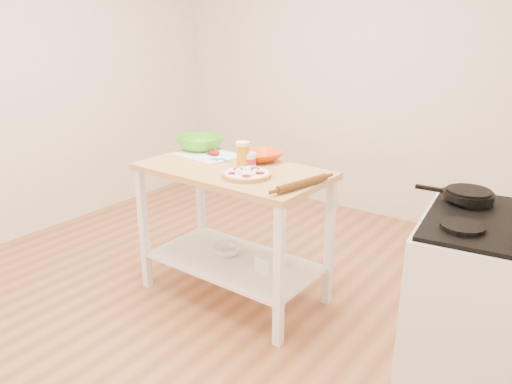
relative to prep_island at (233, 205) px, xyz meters
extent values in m
cube|color=#AC693F|center=(-0.09, -0.26, -0.66)|extent=(4.00, 4.50, 0.02)
cube|color=beige|center=(-0.09, 2.00, 0.70)|extent=(4.00, 0.02, 2.70)
cube|color=beige|center=(-2.10, -0.26, 0.70)|extent=(0.02, 4.50, 2.70)
cube|color=tan|center=(0.00, 0.00, 0.23)|extent=(1.21, 0.68, 0.04)
cube|color=white|center=(0.00, 0.00, -0.40)|extent=(1.13, 0.62, 0.02)
cube|color=white|center=(-0.56, -0.27, -0.22)|extent=(0.05, 0.05, 0.86)
cube|color=white|center=(-0.55, 0.29, -0.22)|extent=(0.05, 0.05, 0.86)
cube|color=white|center=(0.55, -0.29, -0.22)|extent=(0.05, 0.05, 0.86)
cube|color=white|center=(0.56, 0.27, -0.22)|extent=(0.05, 0.05, 0.86)
cube|color=white|center=(1.57, -0.06, -0.19)|extent=(0.75, 0.85, 0.92)
cube|color=black|center=(1.57, -0.06, 0.28)|extent=(0.70, 0.80, 0.02)
cylinder|color=black|center=(1.38, 0.11, 0.32)|extent=(0.24, 0.24, 0.03)
cube|color=black|center=(1.20, 0.09, 0.32)|extent=(0.15, 0.03, 0.02)
cylinder|color=tan|center=(0.18, -0.09, 0.26)|extent=(0.30, 0.30, 0.02)
cylinder|color=tan|center=(0.18, -0.09, 0.27)|extent=(0.30, 0.30, 0.01)
cylinder|color=white|center=(0.18, -0.09, 0.27)|extent=(0.26, 0.26, 0.01)
cylinder|color=#9D0312|center=(0.26, -0.07, 0.28)|extent=(0.06, 0.06, 0.01)
cylinder|color=#9D0312|center=(0.18, -0.01, 0.28)|extent=(0.06, 0.06, 0.01)
cylinder|color=#9D0312|center=(0.10, -0.07, 0.28)|extent=(0.06, 0.06, 0.01)
cylinder|color=#9D0312|center=(0.13, -0.16, 0.28)|extent=(0.06, 0.06, 0.01)
cylinder|color=#9D0312|center=(0.23, -0.16, 0.28)|extent=(0.06, 0.06, 0.01)
sphere|color=white|center=(0.22, -0.05, 0.28)|extent=(0.04, 0.04, 0.04)
sphere|color=white|center=(0.16, -0.05, 0.28)|extent=(0.04, 0.04, 0.04)
sphere|color=white|center=(0.13, -0.10, 0.28)|extent=(0.04, 0.04, 0.04)
sphere|color=white|center=(0.17, -0.17, 0.28)|extent=(0.04, 0.04, 0.04)
sphere|color=white|center=(0.24, -0.13, 0.28)|extent=(0.04, 0.04, 0.04)
sphere|color=white|center=(0.22, -0.06, 0.28)|extent=(0.04, 0.04, 0.04)
plane|color=#1A6317|center=(0.26, -0.09, 0.28)|extent=(0.03, 0.03, 0.00)
plane|color=#1A6317|center=(0.20, -0.06, 0.28)|extent=(0.03, 0.03, 0.00)
plane|color=#1A6317|center=(0.16, -0.06, 0.28)|extent=(0.03, 0.03, 0.00)
plane|color=#1A6317|center=(0.10, -0.10, 0.28)|extent=(0.03, 0.03, 0.00)
plane|color=#1A6317|center=(0.15, -0.16, 0.28)|extent=(0.03, 0.03, 0.00)
cube|color=white|center=(-0.32, 0.13, 0.26)|extent=(0.43, 0.35, 0.01)
cube|color=#F4EACC|center=(-0.43, 0.21, 0.27)|extent=(0.03, 0.03, 0.02)
cube|color=#F4EACC|center=(-0.39, 0.21, 0.27)|extent=(0.03, 0.03, 0.02)
cube|color=#F4EACC|center=(-0.36, 0.20, 0.27)|extent=(0.03, 0.03, 0.02)
cube|color=#F4EACC|center=(-0.42, 0.25, 0.27)|extent=(0.03, 0.03, 0.02)
cube|color=#F4EACC|center=(-0.39, 0.24, 0.27)|extent=(0.03, 0.03, 0.02)
cube|color=#F4EACC|center=(-0.36, 0.24, 0.27)|extent=(0.03, 0.03, 0.02)
cylinder|color=#9D0312|center=(-0.30, 0.14, 0.27)|extent=(0.07, 0.07, 0.01)
cylinder|color=#9D0312|center=(-0.28, 0.14, 0.27)|extent=(0.07, 0.07, 0.01)
cylinder|color=#9D0312|center=(-0.27, 0.14, 0.28)|extent=(0.07, 0.07, 0.01)
cube|color=teal|center=(-0.19, 0.06, 0.26)|extent=(0.06, 0.04, 0.01)
cylinder|color=teal|center=(-0.12, 0.08, 0.27)|extent=(0.10, 0.02, 0.01)
cube|color=silver|center=(-0.30, 0.29, 0.26)|extent=(0.18, 0.02, 0.00)
cube|color=black|center=(-0.43, 0.28, 0.27)|extent=(0.10, 0.02, 0.01)
imported|color=#D5440D|center=(0.05, 0.24, 0.28)|extent=(0.35, 0.35, 0.06)
imported|color=#47B21B|center=(-0.46, 0.21, 0.30)|extent=(0.39, 0.39, 0.10)
cylinder|color=#C68E0F|center=(0.06, 0.03, 0.32)|extent=(0.08, 0.08, 0.15)
cylinder|color=white|center=(0.06, 0.03, 0.41)|extent=(0.08, 0.08, 0.02)
cylinder|color=white|center=(0.09, 0.06, 0.30)|extent=(0.08, 0.08, 0.10)
cylinder|color=red|center=(0.09, 0.06, 0.30)|extent=(0.08, 0.08, 0.04)
cylinder|color=silver|center=(0.11, 0.06, 0.37)|extent=(0.01, 0.05, 0.10)
cylinder|color=brown|center=(0.55, -0.07, 0.27)|extent=(0.13, 0.37, 0.04)
imported|color=silver|center=(-0.09, 0.04, -0.36)|extent=(0.25, 0.25, 0.06)
cube|color=white|center=(0.27, 0.00, -0.34)|extent=(0.11, 0.11, 0.11)
camera|label=1|loc=(1.89, -2.35, 1.13)|focal=35.00mm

